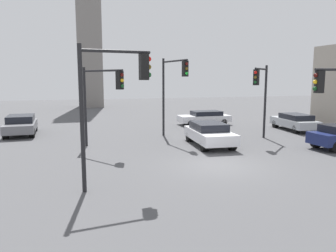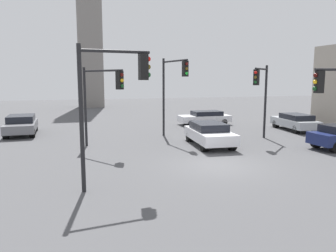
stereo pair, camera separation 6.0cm
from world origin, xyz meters
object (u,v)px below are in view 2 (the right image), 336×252
at_px(car_1, 209,133).
at_px(car_4, 205,117).
at_px(traffic_light_0, 113,89).
at_px(traffic_light_1, 173,81).
at_px(traffic_light_2, 261,88).
at_px(car_2, 295,121).
at_px(traffic_light_3, 102,91).
at_px(car_0, 21,124).

bearing_deg(car_1, car_4, 163.25).
relative_size(traffic_light_0, car_1, 1.14).
distance_m(traffic_light_0, traffic_light_1, 10.69).
xyz_separation_m(traffic_light_2, car_4, (-0.59, 8.27, -2.91)).
xyz_separation_m(car_1, car_2, (9.12, 3.69, -0.04)).
height_order(traffic_light_0, traffic_light_2, traffic_light_0).
bearing_deg(car_2, traffic_light_3, 106.73).
distance_m(traffic_light_0, car_1, 9.85).
bearing_deg(traffic_light_1, car_4, 130.23).
height_order(traffic_light_3, car_0, traffic_light_3).
bearing_deg(car_2, car_4, 53.99).
bearing_deg(car_2, traffic_light_2, 126.72).
bearing_deg(car_1, traffic_light_2, 102.35).
bearing_deg(car_0, car_4, 91.92).
distance_m(traffic_light_2, car_0, 17.73).
relative_size(traffic_light_1, traffic_light_3, 1.15).
bearing_deg(traffic_light_1, car_0, -125.67).
xyz_separation_m(traffic_light_0, traffic_light_3, (0.18, 7.16, -0.33)).
distance_m(traffic_light_2, traffic_light_3, 10.49).
bearing_deg(traffic_light_1, traffic_light_3, -77.43).
relative_size(traffic_light_0, car_2, 1.14).
relative_size(car_0, car_1, 1.01).
relative_size(traffic_light_0, car_0, 1.13).
height_order(traffic_light_0, traffic_light_1, traffic_light_1).
relative_size(traffic_light_3, car_4, 1.04).
xyz_separation_m(traffic_light_2, car_0, (-15.99, 7.13, -2.82)).
bearing_deg(car_4, traffic_light_1, 51.69).
height_order(traffic_light_2, traffic_light_3, traffic_light_2).
height_order(traffic_light_1, car_1, traffic_light_1).
distance_m(traffic_light_3, car_0, 9.35).
relative_size(traffic_light_0, traffic_light_2, 1.06).
bearing_deg(car_2, traffic_light_1, 100.42).
relative_size(traffic_light_3, car_1, 1.02).
bearing_deg(car_4, traffic_light_2, 94.73).
distance_m(car_2, car_4, 7.74).
xyz_separation_m(traffic_light_1, car_2, (10.65, 0.87, -3.27)).
bearing_deg(car_4, car_1, 69.96).
distance_m(traffic_light_0, traffic_light_2, 12.81).
bearing_deg(traffic_light_2, traffic_light_3, -43.15).
relative_size(car_2, car_4, 1.01).
bearing_deg(traffic_light_3, traffic_light_1, 78.60).
xyz_separation_m(traffic_light_3, car_1, (6.56, -0.65, -2.73)).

